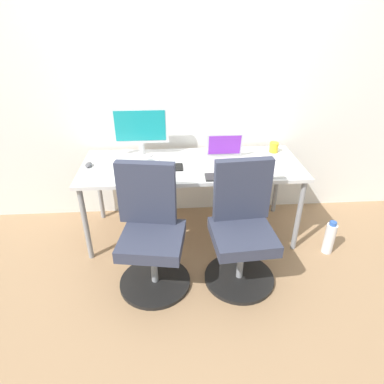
# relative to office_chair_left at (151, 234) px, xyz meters

# --- Properties ---
(ground_plane) EXTENTS (5.28, 5.28, 0.00)m
(ground_plane) POSITION_rel_office_chair_left_xyz_m (0.34, 0.60, -0.42)
(ground_plane) COLOR #9E7A56
(back_wall) EXTENTS (4.40, 0.04, 2.60)m
(back_wall) POSITION_rel_office_chair_left_xyz_m (0.34, 1.03, 0.88)
(back_wall) COLOR white
(back_wall) RESTS_ON ground
(desk) EXTENTS (1.86, 0.72, 0.70)m
(desk) POSITION_rel_office_chair_left_xyz_m (0.34, 0.60, 0.22)
(desk) COLOR silver
(desk) RESTS_ON ground
(office_chair_left) EXTENTS (0.54, 0.54, 0.94)m
(office_chair_left) POSITION_rel_office_chair_left_xyz_m (0.00, 0.00, 0.00)
(office_chair_left) COLOR black
(office_chair_left) RESTS_ON ground
(office_chair_right) EXTENTS (0.54, 0.54, 0.94)m
(office_chair_right) POSITION_rel_office_chair_left_xyz_m (0.67, 0.00, 0.00)
(office_chair_right) COLOR black
(office_chair_right) RESTS_ON ground
(water_bottle_on_floor) EXTENTS (0.09, 0.09, 0.31)m
(water_bottle_on_floor) POSITION_rel_office_chair_left_xyz_m (1.49, 0.22, -0.28)
(water_bottle_on_floor) COLOR white
(water_bottle_on_floor) RESTS_ON ground
(desktop_monitor) EXTENTS (0.48, 0.18, 0.43)m
(desktop_monitor) POSITION_rel_office_chair_left_xyz_m (-0.09, 0.81, 0.53)
(desktop_monitor) COLOR silver
(desktop_monitor) RESTS_ON desk
(open_laptop) EXTENTS (0.31, 0.26, 0.23)m
(open_laptop) POSITION_rel_office_chair_left_xyz_m (0.63, 0.63, 0.33)
(open_laptop) COLOR silver
(open_laptop) RESTS_ON desk
(keyboard_by_monitor) EXTENTS (0.34, 0.12, 0.02)m
(keyboard_by_monitor) POSITION_rel_office_chair_left_xyz_m (-0.11, 0.64, 0.29)
(keyboard_by_monitor) COLOR #B7B7B7
(keyboard_by_monitor) RESTS_ON desk
(keyboard_by_laptop) EXTENTS (0.34, 0.12, 0.02)m
(keyboard_by_laptop) POSITION_rel_office_chair_left_xyz_m (0.59, 0.32, 0.29)
(keyboard_by_laptop) COLOR #2D2D2D
(keyboard_by_laptop) RESTS_ON desk
(mouse_by_monitor) EXTENTS (0.06, 0.10, 0.03)m
(mouse_by_monitor) POSITION_rel_office_chair_left_xyz_m (-0.52, 0.60, 0.30)
(mouse_by_monitor) COLOR #515156
(mouse_by_monitor) RESTS_ON desk
(mouse_by_laptop) EXTENTS (0.06, 0.10, 0.03)m
(mouse_by_laptop) POSITION_rel_office_chair_left_xyz_m (0.83, 0.31, 0.30)
(mouse_by_laptop) COLOR silver
(mouse_by_laptop) RESTS_ON desk
(coffee_mug) EXTENTS (0.08, 0.08, 0.09)m
(coffee_mug) POSITION_rel_office_chair_left_xyz_m (1.11, 0.81, 0.33)
(coffee_mug) COLOR yellow
(coffee_mug) RESTS_ON desk
(pen_cup) EXTENTS (0.07, 0.07, 0.10)m
(pen_cup) POSITION_rel_office_chair_left_xyz_m (0.00, 0.44, 0.33)
(pen_cup) COLOR slate
(pen_cup) RESTS_ON desk
(phone_near_monitor) EXTENTS (0.07, 0.14, 0.01)m
(phone_near_monitor) POSITION_rel_office_chair_left_xyz_m (0.22, 0.53, 0.28)
(phone_near_monitor) COLOR black
(phone_near_monitor) RESTS_ON desk
(paper_pile) EXTENTS (0.21, 0.30, 0.01)m
(paper_pile) POSITION_rel_office_chair_left_xyz_m (1.02, 0.42, 0.29)
(paper_pile) COLOR white
(paper_pile) RESTS_ON desk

